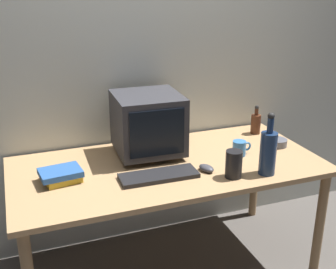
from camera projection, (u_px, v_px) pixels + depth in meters
The scene contains 12 objects.
ground_plane at pixel (168, 266), 2.74m from camera, with size 6.00×6.00×0.00m, color #56514C.
back_wall at pixel (141, 55), 2.72m from camera, with size 4.00×0.08×2.50m, color beige.
desk at pixel (168, 175), 2.51m from camera, with size 1.76×0.85×0.71m.
crt_monitor at pixel (148, 124), 2.56m from camera, with size 0.39×0.40×0.37m.
keyboard at pixel (159, 176), 2.32m from camera, with size 0.42×0.15×0.02m, color black.
computer_mouse at pixel (206, 168), 2.39m from camera, with size 0.06×0.10×0.04m, color #3F3F47.
bottle_tall at pixel (268, 151), 2.32m from camera, with size 0.09×0.09×0.35m.
bottle_short at pixel (256, 123), 2.93m from camera, with size 0.07×0.07×0.20m.
book_stack at pixel (61, 175), 2.27m from camera, with size 0.23×0.20×0.07m.
mug at pixel (240, 148), 2.59m from camera, with size 0.12×0.08×0.09m.
cd_spindle at pixel (277, 143), 2.74m from camera, with size 0.12×0.12×0.04m, color #595B66.
metal_canister at pixel (234, 164), 2.30m from camera, with size 0.09×0.09×0.15m, color black.
Camera 1 is at (-0.79, -2.12, 1.74)m, focal length 46.49 mm.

